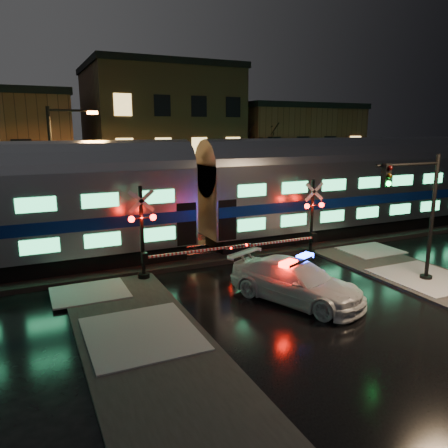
% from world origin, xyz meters
% --- Properties ---
extents(ground, '(120.00, 120.00, 0.00)m').
position_xyz_m(ground, '(0.00, 0.00, 0.00)').
color(ground, black).
rests_on(ground, ground).
extents(ballast, '(90.00, 4.20, 0.24)m').
position_xyz_m(ballast, '(0.00, 5.00, 0.12)').
color(ballast, black).
rests_on(ballast, ground).
extents(sidewalk_left, '(4.00, 20.00, 0.12)m').
position_xyz_m(sidewalk_left, '(-6.50, -6.00, 0.06)').
color(sidewalk_left, '#2D2D2D').
rests_on(sidewalk_left, ground).
extents(building_mid, '(12.00, 11.00, 11.50)m').
position_xyz_m(building_mid, '(2.00, 22.50, 5.75)').
color(building_mid, brown).
rests_on(building_mid, ground).
extents(building_right, '(12.00, 10.00, 8.50)m').
position_xyz_m(building_right, '(15.00, 22.00, 4.25)').
color(building_right, '#553021').
rests_on(building_right, ground).
extents(train, '(51.00, 3.12, 5.92)m').
position_xyz_m(train, '(-1.41, 5.00, 3.38)').
color(train, black).
rests_on(train, ballast).
extents(police_car, '(4.33, 6.02, 1.79)m').
position_xyz_m(police_car, '(-0.18, -2.53, 0.82)').
color(police_car, white).
rests_on(police_car, ground).
extents(crossing_signal_right, '(5.80, 0.66, 4.11)m').
position_xyz_m(crossing_signal_right, '(3.75, 2.31, 1.70)').
color(crossing_signal_right, black).
rests_on(crossing_signal_right, ground).
extents(crossing_signal_left, '(6.04, 0.67, 4.28)m').
position_xyz_m(crossing_signal_left, '(-4.65, 2.31, 1.77)').
color(crossing_signal_left, black).
rests_on(crossing_signal_left, ground).
extents(traffic_light, '(3.65, 0.68, 5.65)m').
position_xyz_m(traffic_light, '(5.51, -3.14, 3.00)').
color(traffic_light, black).
rests_on(traffic_light, ground).
extents(streetlight, '(2.62, 0.27, 7.83)m').
position_xyz_m(streetlight, '(-7.78, 9.00, 4.51)').
color(streetlight, black).
rests_on(streetlight, ground).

